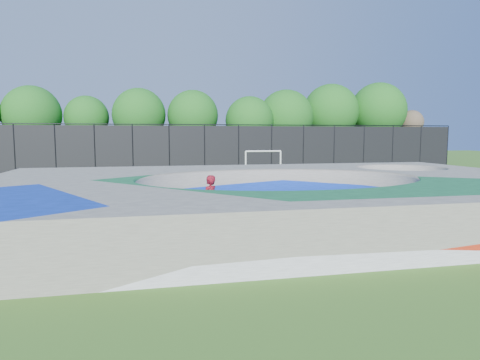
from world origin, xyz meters
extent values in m
plane|color=#35621B|center=(0.00, 0.00, 0.00)|extent=(120.00, 120.00, 0.00)
cube|color=gray|center=(0.00, 0.00, 0.75)|extent=(22.00, 14.00, 1.50)
imported|color=red|center=(-2.97, -1.71, 0.90)|extent=(0.77, 0.75, 1.79)
cube|color=black|center=(-2.97, -1.71, 0.03)|extent=(0.73, 0.68, 0.05)
cylinder|color=white|center=(2.52, 16.30, 0.94)|extent=(0.12, 0.12, 1.87)
cylinder|color=white|center=(5.33, 16.30, 0.94)|extent=(0.12, 0.12, 1.87)
cylinder|color=white|center=(3.93, 16.30, 1.87)|extent=(2.81, 0.12, 0.12)
cylinder|color=black|center=(-15.00, 21.00, 2.00)|extent=(0.09, 0.09, 4.00)
cylinder|color=black|center=(-12.00, 21.00, 2.00)|extent=(0.09, 0.09, 4.00)
cylinder|color=black|center=(-9.00, 21.00, 2.00)|extent=(0.09, 0.09, 4.00)
cylinder|color=black|center=(-6.00, 21.00, 2.00)|extent=(0.09, 0.09, 4.00)
cylinder|color=black|center=(-3.00, 21.00, 2.00)|extent=(0.09, 0.09, 4.00)
cylinder|color=black|center=(0.00, 21.00, 2.00)|extent=(0.09, 0.09, 4.00)
cylinder|color=black|center=(3.00, 21.00, 2.00)|extent=(0.09, 0.09, 4.00)
cylinder|color=black|center=(6.00, 21.00, 2.00)|extent=(0.09, 0.09, 4.00)
cylinder|color=black|center=(9.00, 21.00, 2.00)|extent=(0.09, 0.09, 4.00)
cylinder|color=black|center=(12.00, 21.00, 2.00)|extent=(0.09, 0.09, 4.00)
cylinder|color=black|center=(15.00, 21.00, 2.00)|extent=(0.09, 0.09, 4.00)
cylinder|color=black|center=(18.00, 21.00, 2.00)|extent=(0.09, 0.09, 4.00)
cylinder|color=black|center=(21.00, 21.00, 2.00)|extent=(0.09, 0.09, 4.00)
cylinder|color=black|center=(24.00, 21.00, 2.00)|extent=(0.09, 0.09, 4.00)
cube|color=black|center=(0.00, 21.00, 2.00)|extent=(48.00, 0.03, 3.80)
cylinder|color=black|center=(0.00, 21.00, 4.00)|extent=(48.00, 0.08, 0.08)
cylinder|color=#423121|center=(-14.89, 26.45, 1.52)|extent=(0.44, 0.44, 3.04)
sphere|color=#195E18|center=(-14.89, 26.45, 4.97)|extent=(5.15, 5.15, 5.15)
cylinder|color=#423121|center=(-10.28, 26.97, 1.61)|extent=(0.44, 0.44, 3.21)
sphere|color=#195E18|center=(-10.28, 26.97, 4.74)|extent=(4.08, 4.08, 4.08)
cylinder|color=#423121|center=(-5.48, 26.21, 1.58)|extent=(0.44, 0.44, 3.16)
sphere|color=#195E18|center=(-5.48, 26.21, 5.03)|extent=(4.98, 4.98, 4.98)
cylinder|color=#423121|center=(-0.43, 25.88, 1.58)|extent=(0.44, 0.44, 3.16)
sphere|color=#195E18|center=(-0.43, 25.88, 4.98)|extent=(4.86, 4.86, 4.86)
cylinder|color=#423121|center=(5.00, 25.13, 1.37)|extent=(0.44, 0.44, 2.75)
sphere|color=#195E18|center=(5.00, 25.13, 4.51)|extent=(4.70, 4.70, 4.70)
cylinder|color=#423121|center=(9.15, 26.42, 1.41)|extent=(0.44, 0.44, 2.82)
sphere|color=#195E18|center=(9.15, 26.42, 4.92)|extent=(5.60, 5.60, 5.60)
cylinder|color=#423121|center=(14.41, 27.17, 1.68)|extent=(0.44, 0.44, 3.37)
sphere|color=#195E18|center=(14.41, 27.17, 5.57)|extent=(5.88, 5.88, 5.88)
cylinder|color=#423121|center=(19.88, 26.98, 1.77)|extent=(0.44, 0.44, 3.53)
sphere|color=#195E18|center=(19.88, 26.98, 5.78)|extent=(5.99, 5.99, 5.99)
cylinder|color=#423121|center=(23.46, 26.19, 1.71)|extent=(0.44, 0.44, 3.42)
sphere|color=brown|center=(23.46, 26.19, 4.52)|extent=(2.60, 2.60, 2.60)
camera|label=1|loc=(-5.04, -15.59, 3.10)|focal=32.00mm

